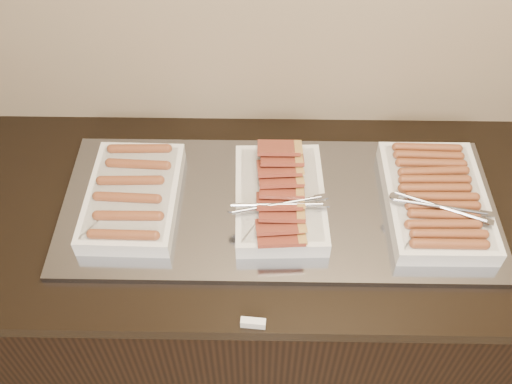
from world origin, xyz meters
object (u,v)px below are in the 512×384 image
(dish_center, at_px, (280,197))
(warming_tray, at_px, (279,206))
(counter, at_px, (279,291))
(dish_right, at_px, (436,199))
(dish_left, at_px, (133,195))

(dish_center, bearing_deg, warming_tray, 113.36)
(warming_tray, xyz_separation_m, dish_center, (0.00, -0.00, 0.04))
(counter, relative_size, dish_right, 5.15)
(counter, xyz_separation_m, dish_center, (-0.01, -0.00, 0.50))
(dish_left, height_order, dish_right, dish_right)
(dish_center, relative_size, dish_right, 0.96)
(dish_left, relative_size, dish_right, 0.93)
(warming_tray, bearing_deg, counter, 0.00)
(warming_tray, height_order, dish_right, dish_right)
(counter, height_order, warming_tray, warming_tray)
(dish_left, xyz_separation_m, dish_center, (0.40, -0.00, 0.01))
(warming_tray, distance_m, dish_center, 0.04)
(counter, relative_size, dish_left, 5.56)
(counter, bearing_deg, dish_right, -0.43)
(counter, height_order, dish_center, dish_center)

